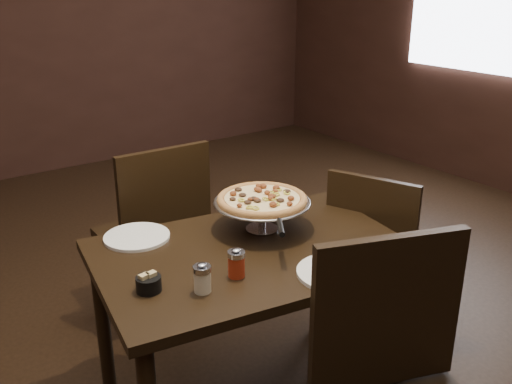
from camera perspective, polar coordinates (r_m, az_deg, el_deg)
room at (r=1.85m, az=3.04°, el=14.36°), size 6.04×7.04×2.84m
dining_table at (r=2.10m, az=-0.31°, el=-7.99°), size 1.21×0.90×0.69m
pizza_stand at (r=2.16m, az=0.61°, el=-0.78°), size 0.37×0.37×0.15m
parmesan_shaker at (r=1.78m, az=-5.39°, el=-8.57°), size 0.06×0.06×0.10m
pepper_flake_shaker at (r=1.86m, az=-1.97°, el=-7.13°), size 0.06×0.06×0.10m
packet_caddy at (r=1.82m, az=-10.70°, el=-8.96°), size 0.08×0.08×0.06m
napkin_stack at (r=1.95m, az=9.96°, el=-7.45°), size 0.16×0.16×0.01m
plate_left at (r=2.18m, az=-11.83°, el=-4.40°), size 0.24×0.24×0.01m
plate_near at (r=1.91m, az=8.10°, el=-8.00°), size 0.27×0.27×0.01m
serving_spatula at (r=1.93m, az=2.48°, el=-3.60°), size 0.17×0.17×0.02m
chair_far at (r=2.69m, az=-9.95°, el=-3.73°), size 0.44×0.44×0.93m
chair_side at (r=2.59m, az=11.99°, el=-5.93°), size 0.51×0.51×0.85m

